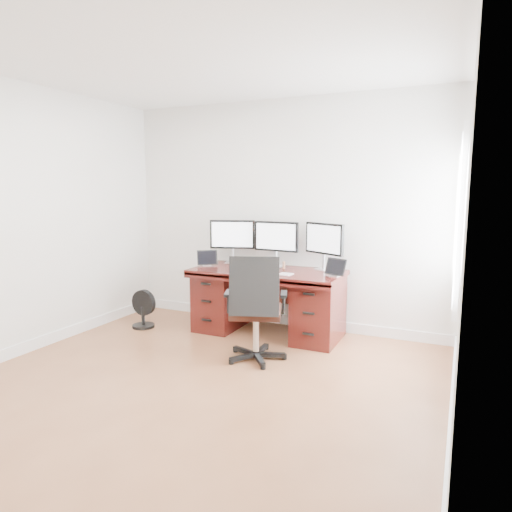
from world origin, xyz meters
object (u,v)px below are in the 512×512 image
at_px(office_chair, 256,326).
at_px(keyboard, 263,272).
at_px(desk, 268,299).
at_px(monitor_center, 276,238).
at_px(floor_fan, 143,309).

bearing_deg(office_chair, keyboard, 87.01).
height_order(desk, keyboard, keyboard).
height_order(desk, office_chair, office_chair).
distance_m(desk, monitor_center, 0.72).
distance_m(office_chair, monitor_center, 1.32).
xyz_separation_m(office_chair, floor_fan, (-1.69, 0.42, -0.12)).
bearing_deg(office_chair, floor_fan, 145.83).
bearing_deg(keyboard, monitor_center, 108.40).
distance_m(desk, keyboard, 0.41).
distance_m(floor_fan, keyboard, 1.60).
bearing_deg(monitor_center, floor_fan, -152.40).
distance_m(office_chair, floor_fan, 1.74).
height_order(office_chair, monitor_center, monitor_center).
height_order(office_chair, keyboard, office_chair).
bearing_deg(keyboard, floor_fan, -157.03).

